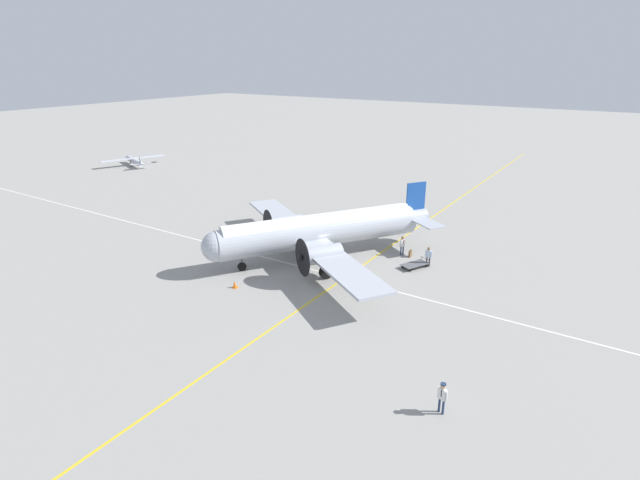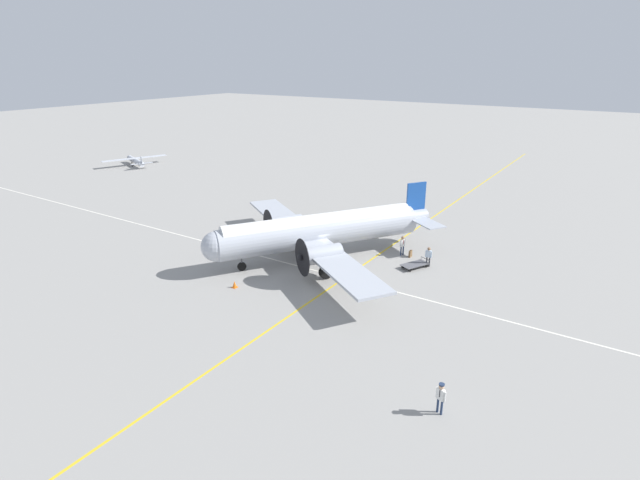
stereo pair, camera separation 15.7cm
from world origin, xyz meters
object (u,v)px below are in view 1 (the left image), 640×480
Objects in this scene: ramp_agent at (429,255)px; passenger_boarding at (402,244)px; suitcase_near_door at (410,254)px; traffic_cone at (235,285)px; airliner_main at (316,231)px; light_aircraft_distant at (134,160)px; crew_foreground at (442,395)px; baggage_cart at (415,264)px.

passenger_boarding is at bearing -21.00° from ramp_agent.
passenger_boarding is 2.82× the size of suitcase_near_door.
airliner_main is at bearing -13.47° from traffic_cone.
suitcase_near_door is (1.09, 1.99, -0.71)m from ramp_agent.
light_aircraft_distant reaches higher than suitcase_near_door.
airliner_main is 8.43m from traffic_cone.
crew_foreground is at bearing -106.04° from traffic_cone.
traffic_cone is at bearing 171.82° from light_aircraft_distant.
passenger_boarding is 1.05× the size of ramp_agent.
light_aircraft_distant reaches higher than baggage_cart.
light_aircraft_distant is at bearing -78.97° from baggage_cart.
crew_foreground is 2.71× the size of suitcase_near_door.
crew_foreground is (-12.93, -15.57, -1.43)m from airliner_main.
crew_foreground is 0.96× the size of passenger_boarding.
ramp_agent is at bearing 146.33° from airliner_main.
baggage_cart is 0.27× the size of light_aircraft_distant.
airliner_main is 34.94× the size of suitcase_near_door.
suitcase_near_door is at bearing 120.25° from passenger_boarding.
crew_foreground reaches higher than suitcase_near_door.
traffic_cone is at bearing -16.25° from baggage_cart.
airliner_main is 13.00× the size of ramp_agent.
suitcase_near_door is at bearing -33.68° from traffic_cone.
passenger_boarding is 2.85m from baggage_cart.
suitcase_near_door is 15.10m from traffic_cone.
crew_foreground reaches higher than traffic_cone.
airliner_main is at bearing -20.31° from crew_foreground.
suitcase_near_door is (0.04, -0.75, -0.76)m from passenger_boarding.
light_aircraft_distant is at bearing -13.85° from ramp_agent.
traffic_cone is (-11.48, 10.36, -0.76)m from ramp_agent.
passenger_boarding is 51.90m from light_aircraft_distant.
baggage_cart is at bearing 73.55° from passenger_boarding.
airliner_main is 7.49m from passenger_boarding.
traffic_cone is (-7.91, 1.89, -2.22)m from airliner_main.
crew_foreground is 0.65× the size of baggage_cart.
ramp_agent is at bearing -172.18° from light_aircraft_distant.
light_aircraft_distant is at bearing -76.51° from passenger_boarding.
suitcase_near_door is 2.29m from baggage_cart.
baggage_cart is at bearing 142.99° from airliner_main.
baggage_cart is 14.35m from traffic_cone.
airliner_main reaches higher than suitcase_near_door.
airliner_main is 8.42× the size of baggage_cart.
light_aircraft_distant is (13.89, 52.48, 0.52)m from baggage_cart.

